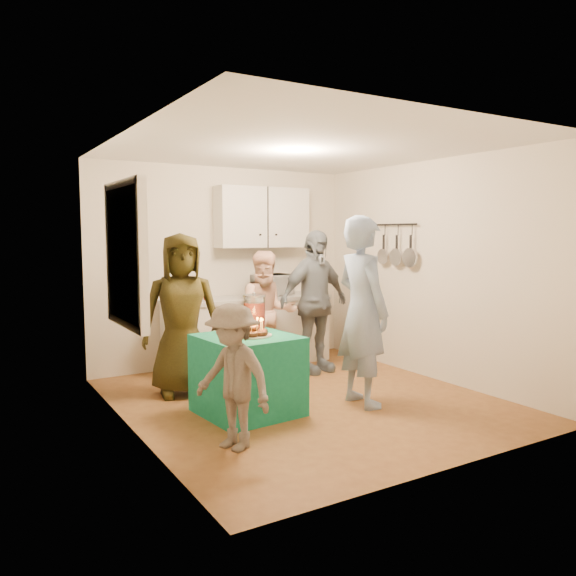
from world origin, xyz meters
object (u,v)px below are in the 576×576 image
man_birthday (362,311)px  woman_back_right (314,302)px  counter (248,333)px  child_near_left (233,377)px  woman_back_center (267,313)px  microwave (273,285)px  party_table (248,375)px  punch_jar (254,313)px  woman_back_left (181,315)px

man_birthday → woman_back_right: size_ratio=1.08×
counter → child_near_left: (-1.41, -2.51, 0.16)m
woman_back_center → woman_back_right: 0.61m
woman_back_right → child_near_left: bearing=-145.7°
counter → microwave: size_ratio=4.35×
party_table → punch_jar: punch_jar is taller
man_birthday → woman_back_left: bearing=50.1°
microwave → woman_back_center: 0.74m
woman_back_left → woman_back_right: woman_back_right is taller
party_table → punch_jar: 0.65m
microwave → child_near_left: microwave is taller
woman_back_right → party_table: bearing=-152.4°
party_table → man_birthday: size_ratio=0.44×
microwave → woman_back_right: bearing=-86.9°
counter → child_near_left: child_near_left is taller
counter → microwave: 0.72m
woman_back_right → man_birthday: bearing=-111.5°
woman_back_right → child_near_left: (-1.97, -1.78, -0.30)m
microwave → woman_back_left: (-1.59, -0.83, -0.18)m
woman_back_right → child_near_left: woman_back_right is taller
punch_jar → woman_back_left: bearing=127.8°
child_near_left → microwave: bearing=124.0°
party_table → punch_jar: (0.21, 0.27, 0.55)m
party_table → woman_back_left: 1.11m
counter → punch_jar: size_ratio=6.47×
woman_back_left → child_near_left: (-0.19, -1.69, -0.28)m
man_birthday → child_near_left: 1.72m
counter → woman_back_left: size_ratio=1.26×
microwave → woman_back_right: size_ratio=0.28×
counter → man_birthday: man_birthday is taller
counter → punch_jar: bearing=-114.7°
woman_back_center → woman_back_right: woman_back_right is taller
counter → child_near_left: bearing=-119.4°
party_table → child_near_left: 0.92m
microwave → party_table: 2.29m
punch_jar → woman_back_left: woman_back_left is taller
punch_jar → child_near_left: bearing=-125.5°
microwave → woman_back_center: woman_back_center is taller
woman_back_left → woman_back_center: (1.20, 0.27, -0.11)m
party_table → woman_back_right: size_ratio=0.48×
punch_jar → woman_back_right: woman_back_right is taller
microwave → punch_jar: (-1.06, -1.51, -0.12)m
punch_jar → woman_back_left: 0.86m
counter → woman_back_right: bearing=-52.9°
man_birthday → woman_back_center: man_birthday is taller
microwave → woman_back_left: size_ratio=0.29×
child_near_left → man_birthday: bearing=83.4°
party_table → punch_jar: size_ratio=2.50×
woman_back_left → woman_back_center: size_ratio=1.14×
punch_jar → man_birthday: 1.09m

